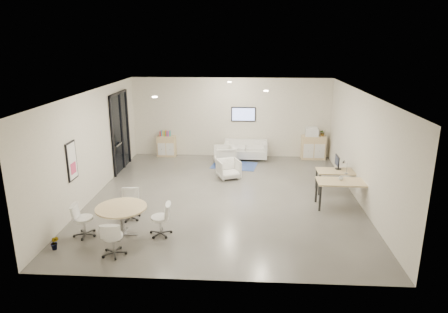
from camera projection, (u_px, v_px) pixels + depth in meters
room_shell at (225, 146)px, 11.86m from camera, size 9.60×10.60×4.80m
glass_door at (120, 129)px, 14.52m from camera, size 0.09×1.90×2.85m
artwork at (72, 161)px, 10.57m from camera, size 0.05×0.54×1.04m
wall_tv at (243, 114)px, 16.06m from camera, size 0.98×0.06×0.58m
ceiling_spots at (220, 89)px, 12.23m from camera, size 3.14×4.14×0.03m
sideboard_left at (167, 146)px, 16.44m from camera, size 0.75×0.39×0.84m
sideboard_right at (313, 147)px, 16.05m from camera, size 0.95×0.46×0.95m
books at (165, 133)px, 16.30m from camera, size 0.44×0.14×0.22m
printer at (312, 132)px, 15.88m from camera, size 0.55×0.47×0.36m
loveseat at (246, 150)px, 16.08m from camera, size 1.72×0.90×0.64m
blue_rug at (234, 165)px, 15.29m from camera, size 1.83×1.37×0.01m
armchair_left at (225, 154)px, 15.32m from camera, size 0.87×0.91×0.80m
armchair_right at (229, 168)px, 13.81m from camera, size 0.91×0.89×0.73m
desk_rear at (339, 173)px, 12.46m from camera, size 1.37×0.69×0.71m
desk_front at (344, 184)px, 11.33m from camera, size 1.51×0.77×0.78m
monitor at (337, 162)px, 12.52m from camera, size 0.20×0.50×0.44m
round_table at (121, 210)px, 9.67m from camera, size 1.24×1.24×0.75m
meeting_chairs at (122, 220)px, 9.74m from camera, size 2.48×2.48×0.82m
plant_cabinet at (323, 134)px, 15.87m from camera, size 0.25×0.28×0.21m
plant_floor at (55, 246)px, 9.16m from camera, size 0.22×0.36×0.15m
cup at (341, 178)px, 11.38m from camera, size 0.16×0.15×0.13m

